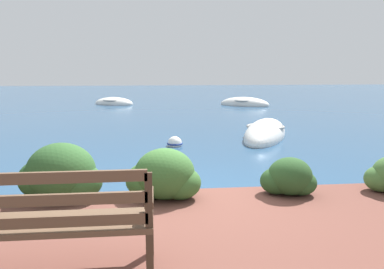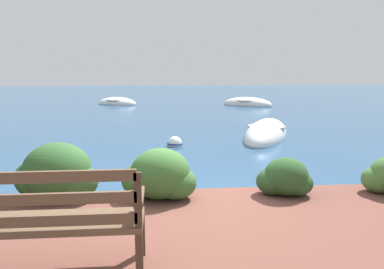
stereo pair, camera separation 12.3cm
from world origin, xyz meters
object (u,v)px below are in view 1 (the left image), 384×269
(park_bench, at_px, (63,219))
(rowboat_far, at_px, (114,103))
(mooring_buoy, at_px, (175,144))
(rowboat_nearest, at_px, (265,135))
(rowboat_mid, at_px, (245,104))

(park_bench, height_order, rowboat_far, park_bench)
(park_bench, relative_size, mooring_buoy, 3.63)
(park_bench, bearing_deg, mooring_buoy, 75.46)
(mooring_buoy, bearing_deg, rowboat_far, 103.01)
(rowboat_far, bearing_deg, rowboat_nearest, -36.57)
(rowboat_mid, xyz_separation_m, rowboat_far, (-6.95, 1.28, -0.01))
(rowboat_nearest, height_order, rowboat_far, rowboat_nearest)
(rowboat_nearest, xyz_separation_m, mooring_buoy, (-2.63, -0.99, -0.01))
(rowboat_nearest, height_order, mooring_buoy, rowboat_nearest)
(park_bench, distance_m, rowboat_far, 17.82)
(park_bench, xyz_separation_m, rowboat_nearest, (3.89, 7.22, -0.63))
(rowboat_nearest, relative_size, rowboat_mid, 1.20)
(park_bench, relative_size, rowboat_mid, 0.51)
(park_bench, bearing_deg, rowboat_far, 91.37)
(park_bench, distance_m, mooring_buoy, 6.39)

